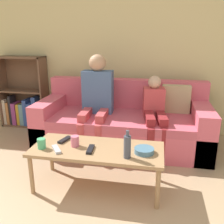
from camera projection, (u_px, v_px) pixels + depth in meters
The scene contains 13 objects.
wall_back at pixel (140, 42), 3.51m from camera, with size 12.00×0.06×2.60m.
couch at pixel (124, 124), 3.28m from camera, with size 2.17×0.92×0.82m.
bookshelf at pixel (24, 101), 3.95m from camera, with size 0.72×0.28×1.09m.
coffee_table at pixel (97, 152), 2.30m from camera, with size 1.21×0.51×0.41m.
person_adult at pixel (97, 95), 3.15m from camera, with size 0.39×0.64×1.17m.
person_child at pixel (155, 110), 3.01m from camera, with size 0.33×0.66×0.92m.
cup_near at pixel (75, 141), 2.31m from camera, with size 0.08×0.08×0.10m.
cup_far at pixel (42, 143), 2.27m from camera, with size 0.08×0.08×0.09m.
tv_remote_0 at pixel (90, 149), 2.24m from camera, with size 0.06×0.17×0.02m.
tv_remote_1 at pixel (65, 140), 2.44m from camera, with size 0.09×0.18×0.02m.
tv_remote_2 at pixel (56, 149), 2.24m from camera, with size 0.14×0.17×0.02m.
snack_bowl at pixel (144, 151), 2.19m from camera, with size 0.17×0.17×0.05m.
bottle at pixel (127, 146), 2.08m from camera, with size 0.06×0.06×0.25m.
Camera 1 is at (0.30, -0.78, 1.40)m, focal length 40.00 mm.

